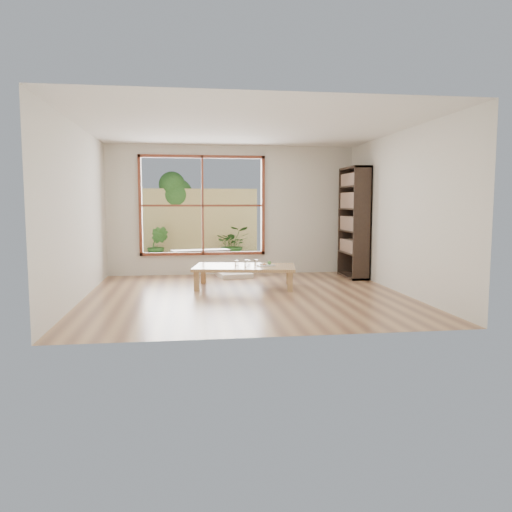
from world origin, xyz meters
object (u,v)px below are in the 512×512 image
(low_table, at_px, (245,268))
(food_tray, at_px, (267,265))
(garden_bench, at_px, (201,252))
(bookshelf, at_px, (354,223))

(low_table, height_order, food_tray, food_tray)
(food_tray, xyz_separation_m, garden_bench, (-1.06, 2.61, -0.03))
(bookshelf, relative_size, garden_bench, 1.63)
(low_table, relative_size, bookshelf, 0.87)
(low_table, xyz_separation_m, food_tray, (0.37, -0.06, 0.06))
(bookshelf, bearing_deg, garden_bench, 150.77)
(food_tray, bearing_deg, bookshelf, 12.16)
(low_table, xyz_separation_m, garden_bench, (-0.69, 2.56, 0.04))
(bookshelf, height_order, garden_bench, bookshelf)
(bookshelf, height_order, food_tray, bookshelf)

